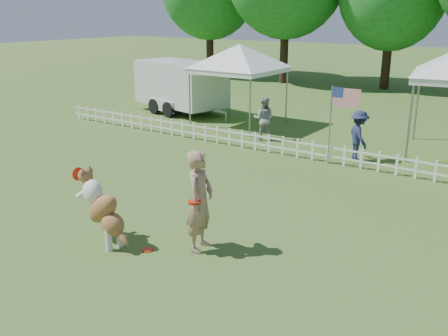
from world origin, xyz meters
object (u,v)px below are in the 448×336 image
frisbee_on_turf (148,250)px  spectator_a (264,119)px  spectator_b (359,136)px  handler (200,201)px  cargo_trailer (180,87)px  dog (103,209)px  flag_pole (330,125)px  canopy_tent_left (239,86)px

frisbee_on_turf → spectator_a: spectator_a is taller
frisbee_on_turf → spectator_b: (1.12, 7.94, 0.75)m
handler → cargo_trailer: bearing=27.1°
handler → spectator_a: size_ratio=1.29×
spectator_a → dog: bearing=77.0°
flag_pole → canopy_tent_left: bearing=148.8°
canopy_tent_left → spectator_a: bearing=-36.4°
handler → flag_pole: (-0.24, 6.50, 0.19)m
canopy_tent_left → handler: bearing=-60.5°
canopy_tent_left → flag_pole: 5.78m
spectator_a → frisbee_on_turf: bearing=82.8°
frisbee_on_turf → flag_pole: 7.24m
handler → spectator_a: (-3.25, 7.90, -0.21)m
frisbee_on_turf → canopy_tent_left: canopy_tent_left is taller
spectator_b → cargo_trailer: bearing=32.2°
dog → cargo_trailer: (-7.09, 10.96, 0.42)m
flag_pole → handler: bearing=-89.1°
frisbee_on_turf → canopy_tent_left: 11.06m
canopy_tent_left → spectator_a: (1.99, -1.48, -0.77)m
flag_pole → spectator_a: flag_pole is taller
handler → dog: handler is taller
handler → frisbee_on_turf: (-0.77, -0.63, -0.95)m
dog → flag_pole: 7.51m
cargo_trailer → spectator_a: 5.92m
dog → flag_pole: size_ratio=0.62×
handler → canopy_tent_left: 10.75m
dog → canopy_tent_left: size_ratio=0.47×
cargo_trailer → handler: bearing=-36.3°
frisbee_on_turf → spectator_a: bearing=106.2°
dog → spectator_b: bearing=84.5°
flag_pole → spectator_a: size_ratio=1.54×
frisbee_on_turf → spectator_b: 8.05m
handler → flag_pole: bearing=-11.6°
dog → spectator_a: 8.92m
cargo_trailer → flag_pole: 9.22m
canopy_tent_left → frisbee_on_turf: bearing=-65.6°
handler → cargo_trailer: (-8.73, 10.08, 0.17)m
spectator_b → frisbee_on_turf: bearing=131.2°
dog → spectator_a: (-1.61, 8.77, 0.03)m
spectator_a → flag_pole: bearing=131.7°
dog → spectator_b: size_ratio=0.94×
spectator_a → spectator_b: size_ratio=0.98×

